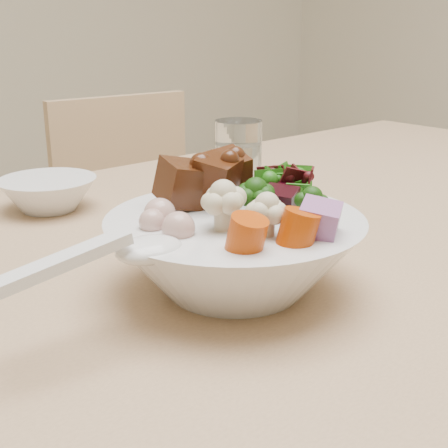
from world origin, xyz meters
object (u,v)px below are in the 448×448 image
object	(u,v)px
water_glass	(238,164)
dining_table	(315,262)
side_bowl	(48,194)
chair_far	(144,242)
food_bowl	(235,247)

from	to	relation	value
water_glass	dining_table	bearing A→B (deg)	-66.78
water_glass	side_bowl	xyz separation A→B (m)	(-0.25, 0.10, -0.03)
chair_far	side_bowl	world-z (taller)	chair_far
water_glass	chair_far	bearing A→B (deg)	78.11
dining_table	chair_far	distance (m)	0.71
chair_far	food_bowl	bearing A→B (deg)	-112.18
dining_table	food_bowl	distance (m)	0.29
food_bowl	water_glass	bearing A→B (deg)	54.55
food_bowl	chair_far	bearing A→B (deg)	69.84
side_bowl	chair_far	bearing A→B (deg)	51.52
chair_far	food_bowl	world-z (taller)	food_bowl
side_bowl	dining_table	bearing A→B (deg)	-36.56
dining_table	water_glass	distance (m)	0.18
chair_far	water_glass	distance (m)	0.66
dining_table	side_bowl	distance (m)	0.38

